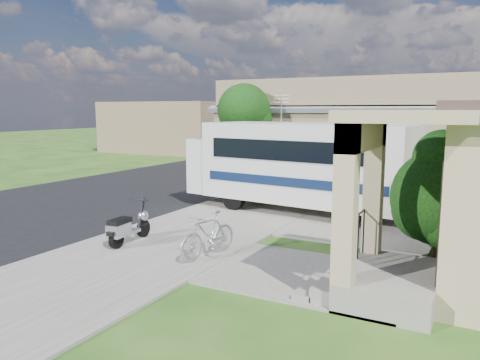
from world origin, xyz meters
The scene contains 18 objects.
ground centered at (0.00, 0.00, 0.00)m, with size 120.00×120.00×0.00m, color #184011.
street_slab centered at (-7.50, 10.00, 0.01)m, with size 9.00×80.00×0.02m, color black.
sidewalk_slab centered at (-1.00, 10.00, 0.03)m, with size 4.00×80.00×0.06m, color #625F58.
driveway_slab centered at (1.50, 4.50, 0.03)m, with size 7.00×6.00×0.05m, color #625F58.
walk_slab centered at (3.00, -1.00, 0.03)m, with size 4.00×3.00×0.05m, color #625F58.
warehouse centered at (0.00, 13.97, 1.99)m, with size 12.50×8.40×5.04m.
distant_bldg_far centered at (-17.00, 22.00, 2.00)m, with size 10.00×8.00×4.00m, color brown.
distant_bldg_near centered at (-15.00, 34.00, 1.60)m, with size 8.00×7.00×3.20m, color #7A674C.
street_tree_a centered at (-3.70, 9.05, 3.25)m, with size 2.44×2.40×4.58m.
street_tree_b centered at (-3.70, 19.05, 3.39)m, with size 2.44×2.40×4.73m.
street_tree_c centered at (-3.70, 28.05, 3.10)m, with size 2.44×2.40×4.42m.
motorhome centered at (0.55, 4.67, 1.67)m, with size 7.77×3.09×3.89m.
shrub centered at (5.25, 1.62, 1.52)m, with size 2.42×2.31×2.97m.
scooter centered at (-1.80, -1.07, 0.48)m, with size 0.57×1.63×1.07m.
bicycle centered at (0.55, -0.99, 0.51)m, with size 0.48×1.71×1.03m, color #A7A7AF.
pickup_truck centered at (-5.79, 12.93, 0.79)m, with size 2.62×5.67×1.58m, color silver.
van centered at (-6.35, 19.67, 0.95)m, with size 2.65×6.52×1.89m, color silver.
garden_hose centered at (3.61, -0.56, 0.09)m, with size 0.40×0.40×0.18m, color #125D1B.
Camera 1 is at (6.12, -9.79, 3.41)m, focal length 35.00 mm.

